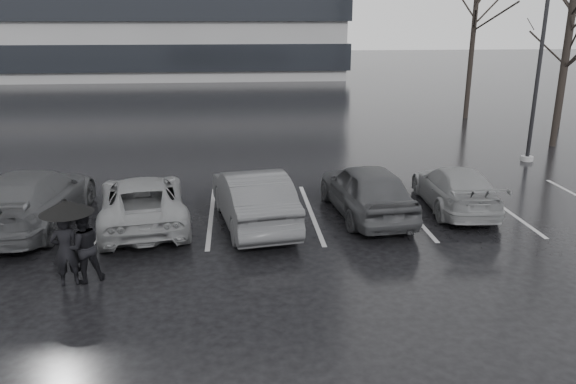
# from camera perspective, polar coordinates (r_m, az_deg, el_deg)

# --- Properties ---
(ground) EXTENTS (160.00, 160.00, 0.00)m
(ground) POSITION_cam_1_polar(r_m,az_deg,el_deg) (13.48, 1.22, -5.71)
(ground) COLOR black
(ground) RESTS_ON ground
(car_main) EXTENTS (2.19, 4.50, 1.48)m
(car_main) POSITION_cam_1_polar(r_m,az_deg,el_deg) (15.59, 7.97, 0.25)
(car_main) COLOR black
(car_main) RESTS_ON ground
(car_west_a) EXTENTS (2.30, 4.73, 1.49)m
(car_west_a) POSITION_cam_1_polar(r_m,az_deg,el_deg) (14.77, -3.57, -0.55)
(car_west_a) COLOR #2A2A2D
(car_west_a) RESTS_ON ground
(car_west_b) EXTENTS (2.90, 4.97, 1.30)m
(car_west_b) POSITION_cam_1_polar(r_m,az_deg,el_deg) (15.26, -14.55, -0.89)
(car_west_b) COLOR #555558
(car_west_b) RESTS_ON ground
(car_west_c) EXTENTS (2.35, 5.27, 1.50)m
(car_west_c) POSITION_cam_1_polar(r_m,az_deg,el_deg) (16.11, -24.54, -0.59)
(car_west_c) COLOR black
(car_west_c) RESTS_ON ground
(car_east) EXTENTS (1.98, 4.29, 1.22)m
(car_east) POSITION_cam_1_polar(r_m,az_deg,el_deg) (16.74, 16.61, 0.41)
(car_east) COLOR #555558
(car_east) RESTS_ON ground
(pedestrian_left) EXTENTS (0.63, 0.50, 1.53)m
(pedestrian_left) POSITION_cam_1_polar(r_m,az_deg,el_deg) (12.29, -21.65, -5.52)
(pedestrian_left) COLOR black
(pedestrian_left) RESTS_ON ground
(pedestrian_right) EXTENTS (0.92, 0.84, 1.53)m
(pedestrian_right) POSITION_cam_1_polar(r_m,az_deg,el_deg) (12.34, -20.08, -5.25)
(pedestrian_right) COLOR black
(pedestrian_right) RESTS_ON ground
(umbrella) EXTENTS (1.07, 1.07, 1.81)m
(umbrella) POSITION_cam_1_polar(r_m,az_deg,el_deg) (12.12, -21.62, -1.39)
(umbrella) COLOR black
(umbrella) RESTS_ON ground
(lamp_post) EXTENTS (0.46, 0.46, 8.33)m
(lamp_post) POSITION_cam_1_polar(r_m,az_deg,el_deg) (22.85, 24.24, 12.23)
(lamp_post) COLOR gray
(lamp_post) RESTS_ON ground
(stall_stripes) EXTENTS (19.72, 5.00, 0.00)m
(stall_stripes) POSITION_cam_1_polar(r_m,az_deg,el_deg) (15.75, -2.71, -2.24)
(stall_stripes) COLOR #979799
(stall_stripes) RESTS_ON ground
(tree_east) EXTENTS (0.26, 0.26, 8.00)m
(tree_east) POSITION_cam_1_polar(r_m,az_deg,el_deg) (26.08, 26.40, 12.83)
(tree_east) COLOR black
(tree_east) RESTS_ON ground
(tree_ne) EXTENTS (0.26, 0.26, 7.00)m
(tree_ne) POSITION_cam_1_polar(r_m,az_deg,el_deg) (30.81, 26.49, 12.33)
(tree_ne) COLOR black
(tree_ne) RESTS_ON ground
(tree_north) EXTENTS (0.26, 0.26, 8.50)m
(tree_north) POSITION_cam_1_polar(r_m,az_deg,el_deg) (31.86, 18.28, 14.71)
(tree_north) COLOR black
(tree_north) RESTS_ON ground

